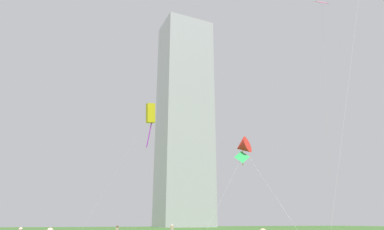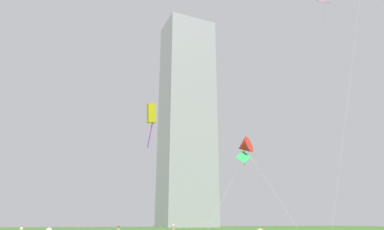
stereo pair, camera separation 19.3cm
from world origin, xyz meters
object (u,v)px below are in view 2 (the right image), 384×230
(kite_flying_3, at_px, (243,157))
(kite_flying_5, at_px, (151,114))
(distant_highrise_0, at_px, (187,117))
(kite_flying_1, at_px, (323,3))
(kite_flying_2, at_px, (244,147))

(kite_flying_3, relative_size, kite_flying_5, 0.82)
(kite_flying_3, height_order, kite_flying_5, kite_flying_5)
(kite_flying_5, height_order, distant_highrise_0, distant_highrise_0)
(kite_flying_3, bearing_deg, kite_flying_5, -153.42)
(kite_flying_1, xyz_separation_m, kite_flying_3, (-4.45, 13.11, -16.54))
(distant_highrise_0, bearing_deg, kite_flying_2, -108.09)
(kite_flying_1, height_order, kite_flying_3, kite_flying_1)
(kite_flying_1, distance_m, distant_highrise_0, 110.68)
(kite_flying_1, bearing_deg, distant_highrise_0, 78.88)
(kite_flying_1, relative_size, distant_highrise_0, 0.29)
(kite_flying_2, relative_size, kite_flying_3, 1.21)
(kite_flying_2, height_order, kite_flying_5, kite_flying_5)
(kite_flying_3, distance_m, distant_highrise_0, 103.83)
(kite_flying_1, relative_size, kite_flying_2, 2.07)
(kite_flying_2, bearing_deg, kite_flying_3, -125.94)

